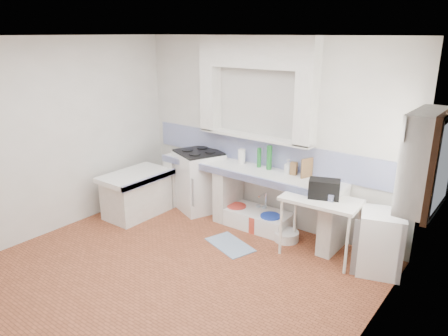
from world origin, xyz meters
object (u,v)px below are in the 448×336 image
Objects in this scene: sink at (259,220)px; stove at (199,181)px; side_table at (319,228)px; fridge at (381,242)px.

stove is at bearing 178.17° from sink.
side_table is (1.09, -0.25, 0.29)m from sink.
sink is (1.18, -0.00, -0.37)m from stove.
fridge is at bearing -6.05° from sink.
sink is at bearing 157.62° from fridge.
side_table is at bearing 170.50° from fridge.
sink is at bearing 163.16° from side_table.
fridge is at bearing 19.52° from stove.
stove is at bearing 169.82° from side_table.
side_table is (2.28, -0.26, -0.08)m from stove.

